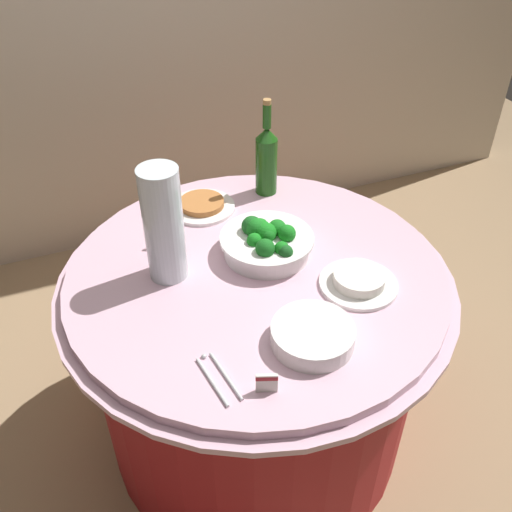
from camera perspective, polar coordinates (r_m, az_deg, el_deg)
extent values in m
plane|color=#9E7F5B|center=(2.18, 0.00, -16.59)|extent=(6.00, 6.00, 0.00)
cylinder|color=maroon|center=(1.91, 0.00, -10.58)|extent=(1.01, 1.01, 0.69)
cylinder|color=#E0B2C6|center=(1.66, 0.00, -2.45)|extent=(1.16, 1.16, 0.02)
cylinder|color=#E0B2C6|center=(1.65, 0.00, -1.78)|extent=(1.10, 1.10, 0.03)
cylinder|color=white|center=(1.69, 1.09, 0.99)|extent=(0.26, 0.26, 0.05)
cylinder|color=white|center=(1.67, 1.10, 1.84)|extent=(0.28, 0.28, 0.01)
sphere|color=#19761E|center=(1.64, 1.16, 2.09)|extent=(0.05, 0.05, 0.05)
sphere|color=#197F1E|center=(1.67, 0.36, 2.83)|extent=(0.06, 0.06, 0.06)
sphere|color=#19741E|center=(1.66, 0.00, 2.80)|extent=(0.06, 0.06, 0.06)
sphere|color=#197E1E|center=(1.65, 3.13, 2.29)|extent=(0.05, 0.05, 0.05)
sphere|color=#19821E|center=(1.63, -0.16, 1.57)|extent=(0.05, 0.05, 0.05)
sphere|color=#19821E|center=(1.66, 1.00, 2.32)|extent=(0.06, 0.06, 0.06)
sphere|color=#197E1E|center=(1.61, 2.61, 0.74)|extent=(0.04, 0.04, 0.04)
sphere|color=#195C1E|center=(1.68, -0.42, 3.03)|extent=(0.06, 0.06, 0.06)
sphere|color=#19751E|center=(1.68, 2.14, 2.78)|extent=(0.06, 0.06, 0.06)
sphere|color=#19551E|center=(1.60, 3.02, 0.41)|extent=(0.04, 0.04, 0.04)
sphere|color=#19691E|center=(1.60, 0.93, 0.77)|extent=(0.06, 0.06, 0.06)
cylinder|color=white|center=(1.43, 5.68, -8.50)|extent=(0.21, 0.21, 0.01)
cylinder|color=white|center=(1.42, 5.71, -8.22)|extent=(0.21, 0.21, 0.01)
cylinder|color=white|center=(1.42, 5.73, -7.94)|extent=(0.21, 0.21, 0.01)
cylinder|color=white|center=(1.41, 5.76, -7.66)|extent=(0.21, 0.21, 0.01)
cylinder|color=white|center=(1.40, 5.78, -7.37)|extent=(0.21, 0.21, 0.01)
cylinder|color=#1B5014|center=(1.94, 1.05, 9.07)|extent=(0.07, 0.07, 0.20)
cone|color=#1B5014|center=(1.89, 1.09, 12.26)|extent=(0.07, 0.07, 0.04)
cylinder|color=#1B5014|center=(1.86, 1.11, 13.92)|extent=(0.03, 0.03, 0.08)
cylinder|color=#B2844C|center=(1.84, 1.13, 15.28)|extent=(0.03, 0.03, 0.02)
cylinder|color=silver|center=(1.54, -9.31, 3.12)|extent=(0.11, 0.11, 0.34)
sphere|color=#E5B26B|center=(1.62, -8.14, -0.49)|extent=(0.06, 0.06, 0.06)
sphere|color=#E5B26B|center=(1.63, -9.37, -0.38)|extent=(0.06, 0.06, 0.06)
sphere|color=#E5B26B|center=(1.60, -9.04, -1.12)|extent=(0.06, 0.06, 0.06)
sphere|color=#72C64C|center=(1.60, -8.54, 1.22)|extent=(0.06, 0.06, 0.06)
sphere|color=#72C64C|center=(1.59, -9.77, 0.87)|extent=(0.06, 0.06, 0.06)
sphere|color=#72C64C|center=(1.57, -8.78, 0.43)|extent=(0.06, 0.06, 0.06)
sphere|color=red|center=(1.57, -9.13, 2.85)|extent=(0.06, 0.06, 0.06)
sphere|color=red|center=(1.55, -9.93, 2.17)|extent=(0.06, 0.06, 0.06)
sphere|color=red|center=(1.54, -8.60, 2.19)|extent=(0.06, 0.06, 0.06)
cylinder|color=silver|center=(1.35, -3.07, -11.98)|extent=(0.03, 0.16, 0.01)
cylinder|color=silver|center=(1.34, -4.47, -12.55)|extent=(0.03, 0.16, 0.01)
sphere|color=silver|center=(1.40, -5.28, -10.05)|extent=(0.01, 0.01, 0.01)
cylinder|color=white|center=(1.90, -5.47, 4.94)|extent=(0.22, 0.22, 0.01)
cylinder|color=#B77038|center=(1.90, -5.49, 5.34)|extent=(0.15, 0.15, 0.02)
cylinder|color=white|center=(1.61, 10.28, -2.79)|extent=(0.22, 0.22, 0.01)
cylinder|color=white|center=(1.59, 10.36, -2.21)|extent=(0.15, 0.15, 0.03)
cube|color=white|center=(1.73, -9.61, 1.57)|extent=(0.05, 0.03, 0.05)
cube|color=maroon|center=(1.72, -9.67, 2.05)|extent=(0.05, 0.03, 0.01)
cube|color=white|center=(1.31, 1.09, -12.68)|extent=(0.05, 0.02, 0.05)
cube|color=maroon|center=(1.29, 1.09, -12.19)|extent=(0.05, 0.03, 0.01)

